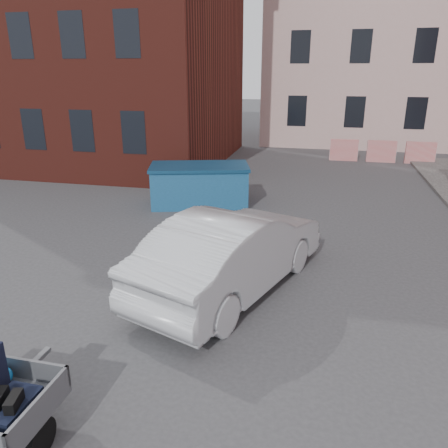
# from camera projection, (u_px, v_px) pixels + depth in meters

# --- Properties ---
(ground) EXTENTS (120.00, 120.00, 0.00)m
(ground) POSITION_uv_depth(u_px,v_px,m) (218.00, 318.00, 7.60)
(ground) COLOR #38383A
(ground) RESTS_ON ground
(building_brick) EXTENTS (12.00, 10.00, 14.00)m
(building_brick) POSITION_uv_depth(u_px,v_px,m) (88.00, 0.00, 19.12)
(building_brick) COLOR #591E16
(building_brick) RESTS_ON ground
(building_pink) EXTENTS (16.00, 8.00, 14.00)m
(building_pink) POSITION_uv_depth(u_px,v_px,m) (416.00, 14.00, 24.21)
(building_pink) COLOR #D0A8A0
(building_pink) RESTS_ON ground
(far_building) EXTENTS (6.00, 6.00, 8.00)m
(far_building) POSITION_uv_depth(u_px,v_px,m) (16.00, 71.00, 30.72)
(far_building) COLOR maroon
(far_building) RESTS_ON ground
(barriers) EXTENTS (4.70, 0.18, 1.00)m
(barriers) POSITION_uv_depth(u_px,v_px,m) (381.00, 151.00, 20.33)
(barriers) COLOR red
(barriers) RESTS_ON ground
(dumpster) EXTENTS (3.38, 2.35, 1.28)m
(dumpster) POSITION_uv_depth(u_px,v_px,m) (200.00, 185.00, 13.82)
(dumpster) COLOR #1D5A8E
(dumpster) RESTS_ON ground
(silver_car) EXTENTS (3.23, 5.12, 1.59)m
(silver_car) POSITION_uv_depth(u_px,v_px,m) (233.00, 251.00, 8.39)
(silver_car) COLOR silver
(silver_car) RESTS_ON ground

